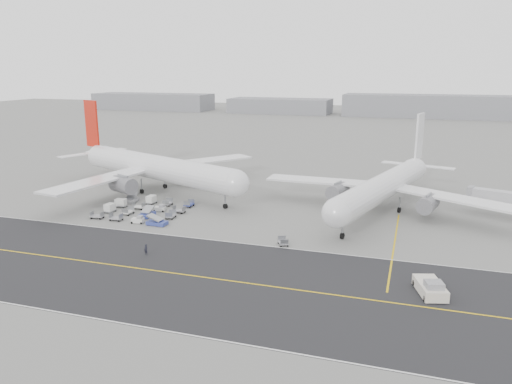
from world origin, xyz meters
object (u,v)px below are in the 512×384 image
(airliner_a, at_px, (154,167))
(jet_bridge, at_px, (504,199))
(airliner_b, at_px, (385,186))
(ground_crew_a, at_px, (146,250))
(pushback_tug, at_px, (430,288))

(airliner_a, bearing_deg, jet_bridge, -65.17)
(airliner_a, xyz_separation_m, jet_bridge, (80.75, 2.69, -2.39))
(airliner_b, xyz_separation_m, ground_crew_a, (-35.89, -39.82, -4.65))
(pushback_tug, xyz_separation_m, ground_crew_a, (-44.89, 1.25, -0.05))
(jet_bridge, bearing_deg, airliner_b, -154.71)
(pushback_tug, bearing_deg, ground_crew_a, 161.66)
(airliner_a, relative_size, pushback_tug, 6.89)
(pushback_tug, distance_m, ground_crew_a, 44.91)
(airliner_a, bearing_deg, pushback_tug, -99.42)
(jet_bridge, xyz_separation_m, ground_crew_a, (-59.95, -43.03, -2.91))
(airliner_a, height_order, pushback_tug, airliner_a)
(airliner_a, distance_m, pushback_tug, 77.92)
(airliner_a, relative_size, jet_bridge, 4.05)
(airliner_b, bearing_deg, airliner_a, -165.20)
(jet_bridge, height_order, ground_crew_a, jet_bridge)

